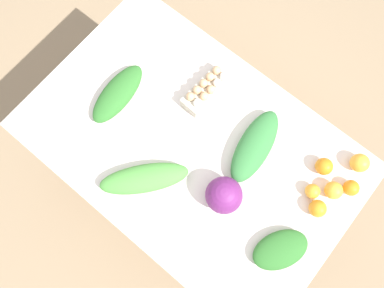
{
  "coord_description": "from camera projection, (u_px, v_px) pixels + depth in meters",
  "views": [
    {
      "loc": [
        -0.28,
        0.34,
        2.41
      ],
      "look_at": [
        0.0,
        0.0,
        0.79
      ],
      "focal_mm": 35.0,
      "sensor_mm": 36.0,
      "label": 1
    }
  ],
  "objects": [
    {
      "name": "ground_plane",
      "position": [
        192.0,
        176.0,
        2.44
      ],
      "size": [
        8.0,
        8.0,
        0.0
      ],
      "primitive_type": "plane",
      "color": "#937A5B"
    },
    {
      "name": "dining_table",
      "position": [
        192.0,
        150.0,
        1.78
      ],
      "size": [
        1.5,
        0.97,
        0.77
      ],
      "color": "silver",
      "rests_on": "ground_plane"
    },
    {
      "name": "cabbage_purple",
      "position": [
        224.0,
        195.0,
        1.56
      ],
      "size": [
        0.16,
        0.16,
        0.16
      ],
      "primitive_type": "sphere",
      "color": "#6B2366",
      "rests_on": "dining_table"
    },
    {
      "name": "egg_carton",
      "position": [
        207.0,
        89.0,
        1.72
      ],
      "size": [
        0.11,
        0.26,
        0.09
      ],
      "rotation": [
        0.0,
        0.0,
        1.51
      ],
      "color": "beige",
      "rests_on": "dining_table"
    },
    {
      "name": "greens_bunch_dandelion",
      "position": [
        144.0,
        179.0,
        1.61
      ],
      "size": [
        0.35,
        0.38,
        0.08
      ],
      "primitive_type": "ellipsoid",
      "rotation": [
        0.0,
        0.0,
        4.0
      ],
      "color": "#4C933D",
      "rests_on": "dining_table"
    },
    {
      "name": "greens_bunch_scallion",
      "position": [
        118.0,
        94.0,
        1.72
      ],
      "size": [
        0.16,
        0.34,
        0.08
      ],
      "primitive_type": "ellipsoid",
      "rotation": [
        0.0,
        0.0,
        4.8
      ],
      "color": "#2D6B28",
      "rests_on": "dining_table"
    },
    {
      "name": "greens_bunch_beet_tops",
      "position": [
        255.0,
        146.0,
        1.65
      ],
      "size": [
        0.2,
        0.39,
        0.09
      ],
      "primitive_type": "ellipsoid",
      "rotation": [
        0.0,
        0.0,
        1.74
      ],
      "color": "#337538",
      "rests_on": "dining_table"
    },
    {
      "name": "greens_bunch_chard",
      "position": [
        280.0,
        250.0,
        1.54
      ],
      "size": [
        0.25,
        0.28,
        0.07
      ],
      "primitive_type": "ellipsoid",
      "rotation": [
        0.0,
        0.0,
        1.07
      ],
      "color": "#2D6B28",
      "rests_on": "dining_table"
    },
    {
      "name": "orange_0",
      "position": [
        351.0,
        188.0,
        1.61
      ],
      "size": [
        0.07,
        0.07,
        0.07
      ],
      "primitive_type": "sphere",
      "color": "orange",
      "rests_on": "dining_table"
    },
    {
      "name": "orange_1",
      "position": [
        324.0,
        166.0,
        1.63
      ],
      "size": [
        0.08,
        0.08,
        0.08
      ],
      "primitive_type": "sphere",
      "color": "orange",
      "rests_on": "dining_table"
    },
    {
      "name": "orange_2",
      "position": [
        318.0,
        209.0,
        1.58
      ],
      "size": [
        0.08,
        0.08,
        0.08
      ],
      "primitive_type": "sphere",
      "color": "orange",
      "rests_on": "dining_table"
    },
    {
      "name": "orange_3",
      "position": [
        334.0,
        190.0,
        1.6
      ],
      "size": [
        0.08,
        0.08,
        0.08
      ],
      "primitive_type": "sphere",
      "color": "#F9A833",
      "rests_on": "dining_table"
    },
    {
      "name": "orange_4",
      "position": [
        360.0,
        163.0,
        1.63
      ],
      "size": [
        0.08,
        0.08,
        0.08
      ],
      "primitive_type": "sphere",
      "color": "#F9A833",
      "rests_on": "dining_table"
    },
    {
      "name": "orange_5",
      "position": [
        313.0,
        191.0,
        1.61
      ],
      "size": [
        0.06,
        0.06,
        0.06
      ],
      "primitive_type": "sphere",
      "color": "orange",
      "rests_on": "dining_table"
    }
  ]
}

